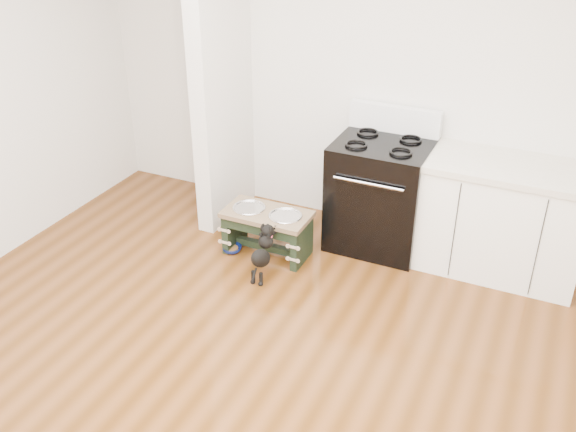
# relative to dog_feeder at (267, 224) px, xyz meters

# --- Properties ---
(ground) EXTENTS (5.00, 5.00, 0.00)m
(ground) POSITION_rel_dog_feeder_xyz_m (0.52, -1.61, -0.28)
(ground) COLOR #4C2A0D
(ground) RESTS_ON ground
(room_shell) EXTENTS (5.00, 5.00, 5.00)m
(room_shell) POSITION_rel_dog_feeder_xyz_m (0.52, -1.61, 1.34)
(room_shell) COLOR silver
(room_shell) RESTS_ON ground
(partition_wall) EXTENTS (0.15, 0.80, 2.70)m
(partition_wall) POSITION_rel_dog_feeder_xyz_m (-0.65, 0.49, 1.07)
(partition_wall) COLOR silver
(partition_wall) RESTS_ON ground
(oven_range) EXTENTS (0.76, 0.69, 1.14)m
(oven_range) POSITION_rel_dog_feeder_xyz_m (0.77, 0.55, 0.20)
(oven_range) COLOR black
(oven_range) RESTS_ON ground
(cabinet_run) EXTENTS (1.24, 0.64, 0.91)m
(cabinet_run) POSITION_rel_dog_feeder_xyz_m (1.75, 0.57, 0.18)
(cabinet_run) COLOR white
(cabinet_run) RESTS_ON ground
(dog_feeder) EXTENTS (0.71, 0.38, 0.40)m
(dog_feeder) POSITION_rel_dog_feeder_xyz_m (0.00, 0.00, 0.00)
(dog_feeder) COLOR black
(dog_feeder) RESTS_ON ground
(puppy) EXTENTS (0.12, 0.36, 0.43)m
(puppy) POSITION_rel_dog_feeder_xyz_m (0.13, -0.33, -0.04)
(puppy) COLOR black
(puppy) RESTS_ON ground
(floor_bowl) EXTENTS (0.17, 0.17, 0.05)m
(floor_bowl) POSITION_rel_dog_feeder_xyz_m (-0.28, -0.10, -0.25)
(floor_bowl) COLOR #0C1954
(floor_bowl) RESTS_ON ground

